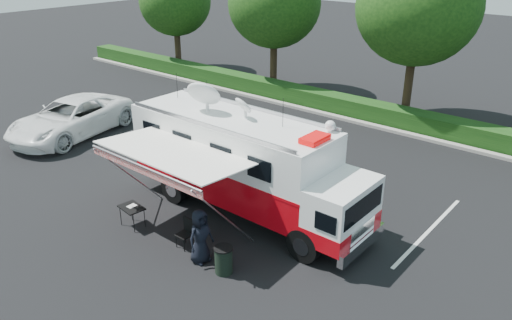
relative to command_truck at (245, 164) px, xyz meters
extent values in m
plane|color=black|center=(0.08, 0.00, -1.89)|extent=(120.00, 120.00, 0.00)
cube|color=#9E998E|center=(4.08, 11.00, -1.81)|extent=(60.00, 0.35, 0.15)
cube|color=black|center=(4.08, 11.90, -1.39)|extent=(60.00, 1.20, 1.00)
cylinder|color=black|center=(-17.92, 13.00, 0.11)|extent=(0.44, 0.44, 4.00)
ellipsoid|color=#14380F|center=(-17.92, 13.00, 3.07)|extent=(5.12, 5.12, 4.86)
cylinder|color=black|center=(-8.92, 13.00, 0.31)|extent=(0.44, 0.44, 4.40)
ellipsoid|color=#14380F|center=(-8.92, 13.00, 3.57)|extent=(5.63, 5.63, 5.35)
cylinder|color=black|center=(0.08, 13.00, 0.51)|extent=(0.44, 0.44, 4.80)
ellipsoid|color=#14380F|center=(0.08, 13.00, 4.06)|extent=(6.14, 6.14, 5.84)
cube|color=silver|center=(-12.42, 3.00, -1.89)|extent=(0.12, 5.50, 0.01)
cube|color=silver|center=(-6.42, 3.00, -1.89)|extent=(0.12, 5.50, 0.01)
cube|color=silver|center=(-0.42, 3.00, -1.89)|extent=(0.12, 5.50, 0.01)
cube|color=silver|center=(5.58, 3.00, -1.89)|extent=(0.12, 5.50, 0.01)
cube|color=black|center=(0.08, 0.00, -1.34)|extent=(8.63, 1.40, 0.30)
cylinder|color=black|center=(3.29, -1.10, -1.34)|extent=(1.10, 0.32, 1.10)
cylinder|color=black|center=(3.29, 1.10, -1.34)|extent=(1.10, 0.32, 1.10)
cylinder|color=black|center=(-2.53, -1.10, -1.34)|extent=(1.10, 0.32, 1.10)
cylinder|color=black|center=(-2.53, 1.10, -1.34)|extent=(1.10, 0.32, 1.10)
cube|color=silver|center=(4.64, 0.00, -1.29)|extent=(0.20, 2.51, 0.40)
cube|color=white|center=(3.89, 0.00, -0.33)|extent=(1.40, 2.51, 1.71)
cube|color=#BA0710|center=(3.89, 0.00, -0.94)|extent=(1.42, 2.53, 0.55)
cube|color=black|center=(4.54, 0.00, -0.03)|extent=(0.12, 2.21, 0.70)
cube|color=#BA0710|center=(-0.62, 0.00, -0.59)|extent=(7.62, 2.51, 1.20)
cube|color=#BA0710|center=(-0.62, 0.00, 0.02)|extent=(7.64, 2.53, 0.10)
cube|color=white|center=(-0.62, 0.00, 0.77)|extent=(7.62, 2.51, 1.40)
cube|color=white|center=(-0.62, 0.00, 1.51)|extent=(7.62, 2.51, 0.08)
cube|color=#CC0505|center=(2.79, 0.00, 1.65)|extent=(0.55, 0.95, 0.16)
sphere|color=white|center=(2.69, 1.00, 1.75)|extent=(0.34, 0.34, 0.34)
ellipsoid|color=white|center=(-1.73, -0.15, 2.22)|extent=(1.20, 1.20, 0.36)
ellipsoid|color=white|center=(-0.22, 0.20, 2.02)|extent=(0.70, 0.70, 0.20)
cylinder|color=black|center=(-3.73, 0.40, 2.02)|extent=(0.02, 0.02, 1.00)
cylinder|color=black|center=(-2.13, 0.40, 2.02)|extent=(0.02, 0.02, 1.00)
cylinder|color=black|center=(1.28, 0.40, 2.02)|extent=(0.02, 0.02, 1.00)
cube|color=white|center=(-0.82, -2.46, 1.02)|extent=(5.02, 2.40, 0.21)
cube|color=red|center=(-0.82, -3.64, 0.84)|extent=(5.02, 0.04, 0.28)
cylinder|color=#B2B2B7|center=(-0.82, -3.66, 0.96)|extent=(5.02, 0.07, 0.07)
cylinder|color=#B2B2B7|center=(-3.08, -2.53, -0.46)|extent=(0.05, 2.59, 2.89)
cylinder|color=#B2B2B7|center=(1.43, -2.53, -0.46)|extent=(0.05, 2.59, 2.89)
imported|color=white|center=(-11.67, 0.28, -1.89)|extent=(4.39, 7.07, 1.83)
imported|color=black|center=(0.93, -3.11, -1.89)|extent=(0.61, 0.89, 1.75)
cube|color=black|center=(-2.31, -3.18, -1.17)|extent=(0.94, 0.72, 0.04)
cylinder|color=black|center=(-2.67, -3.40, -1.53)|extent=(0.02, 0.02, 0.72)
cylinder|color=black|center=(-2.67, -2.95, -1.53)|extent=(0.02, 0.02, 0.72)
cylinder|color=black|center=(-1.95, -3.40, -1.53)|extent=(0.02, 0.02, 0.72)
cylinder|color=black|center=(-1.95, -2.95, -1.53)|extent=(0.02, 0.02, 0.72)
cube|color=silver|center=(-2.36, -3.13, -1.15)|extent=(0.23, 0.31, 0.01)
cube|color=black|center=(-0.02, -2.92, -1.44)|extent=(0.46, 0.46, 0.04)
cube|color=black|center=(-0.02, -2.70, -1.18)|extent=(0.45, 0.05, 0.50)
cylinder|color=black|center=(-0.20, -3.10, -1.66)|extent=(0.02, 0.02, 0.45)
cylinder|color=black|center=(-0.20, -2.74, -1.66)|extent=(0.02, 0.02, 0.45)
cylinder|color=black|center=(0.16, -3.10, -1.66)|extent=(0.02, 0.02, 0.45)
cylinder|color=black|center=(0.16, -2.74, -1.66)|extent=(0.02, 0.02, 0.45)
cylinder|color=black|center=(1.84, -3.08, -1.48)|extent=(0.53, 0.53, 0.81)
cylinder|color=black|center=(1.84, -3.08, -1.06)|extent=(0.57, 0.57, 0.04)
camera|label=1|loc=(10.33, -11.76, 7.08)|focal=35.00mm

